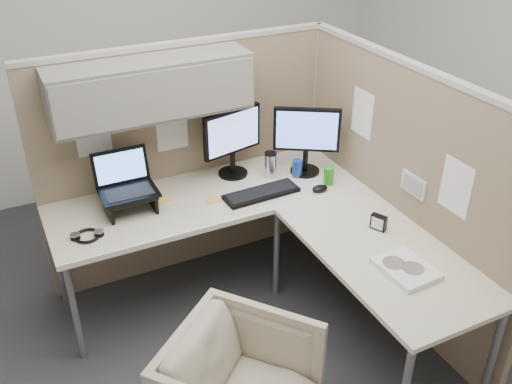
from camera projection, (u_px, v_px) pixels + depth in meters
name	position (u px, v px, depth m)	size (l,w,h in m)	color
ground	(259.00, 328.00, 3.63)	(4.50, 4.50, 0.00)	#2C2C30
partition_back	(172.00, 129.00, 3.63)	(2.00, 0.36, 1.63)	#90795E
partition_right	(395.00, 191.00, 3.51)	(0.07, 2.03, 1.63)	#90795E
desk	(269.00, 224.00, 3.43)	(2.00, 1.98, 0.73)	beige
monitor_left	(232.00, 137.00, 3.74)	(0.44, 0.20, 0.47)	black
monitor_right	(307.00, 135.00, 3.77)	(0.39, 0.26, 0.47)	black
laptop_station	(127.00, 190.00, 3.43)	(0.34, 0.29, 0.35)	black
keyboard	(261.00, 193.00, 3.63)	(0.49, 0.16, 0.02)	black
mouse	(320.00, 188.00, 3.67)	(0.11, 0.07, 0.04)	black
travel_mug	(271.00, 165.00, 3.81)	(0.08, 0.08, 0.18)	silver
soda_can_green	(329.00, 176.00, 3.74)	(0.07, 0.07, 0.12)	#268C1E
soda_can_silver	(297.00, 168.00, 3.83)	(0.07, 0.07, 0.12)	#1E3FA5
sticky_note_d	(213.00, 200.00, 3.58)	(0.08, 0.08, 0.01)	yellow
sticky_note_c	(163.00, 200.00, 3.58)	(0.08, 0.08, 0.01)	yellow
headphones	(87.00, 235.00, 3.22)	(0.18, 0.17, 0.03)	black
paper_stack	(406.00, 268.00, 2.96)	(0.25, 0.32, 0.03)	white
desk_clock	(379.00, 222.00, 3.28)	(0.07, 0.10, 0.09)	black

